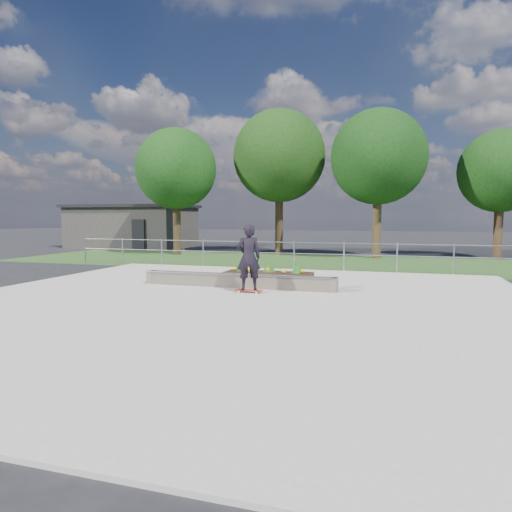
{
  "coord_description": "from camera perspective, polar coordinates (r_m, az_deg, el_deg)",
  "views": [
    {
      "loc": [
        3.86,
        -10.6,
        2.21
      ],
      "look_at": [
        0.2,
        1.5,
        1.1
      ],
      "focal_mm": 32.0,
      "sensor_mm": 36.0,
      "label": 1
    }
  ],
  "objects": [
    {
      "name": "grass_verge",
      "position": [
        22.05,
        6.67,
        -0.75
      ],
      "size": [
        30.0,
        8.0,
        0.02
      ],
      "primitive_type": "cube",
      "color": "#28491D",
      "rests_on": "ground"
    },
    {
      "name": "tree_far_left",
      "position": [
        26.55,
        -9.96,
        10.65
      ],
      "size": [
        4.55,
        4.55,
        7.15
      ],
      "color": "black",
      "rests_on": "ground"
    },
    {
      "name": "tree_far_right",
      "position": [
        26.7,
        28.28,
        9.29
      ],
      "size": [
        4.2,
        4.2,
        6.6
      ],
      "color": "#352115",
      "rests_on": "ground"
    },
    {
      "name": "planter_bed",
      "position": [
        15.44,
        1.45,
        -2.3
      ],
      "size": [
        3.0,
        1.2,
        0.61
      ],
      "color": "black",
      "rests_on": "concrete_slab"
    },
    {
      "name": "building",
      "position": [
        33.72,
        -15.17,
        3.65
      ],
      "size": [
        8.4,
        5.4,
        3.0
      ],
      "color": "#302D2A",
      "rests_on": "ground"
    },
    {
      "name": "grind_ledge",
      "position": [
        13.82,
        -2.31,
        -3.08
      ],
      "size": [
        6.0,
        0.44,
        0.43
      ],
      "color": "brown",
      "rests_on": "concrete_slab"
    },
    {
      "name": "ground",
      "position": [
        11.49,
        -3.14,
        -6.07
      ],
      "size": [
        120.0,
        120.0,
        0.0
      ],
      "primitive_type": "plane",
      "color": "black",
      "rests_on": "ground"
    },
    {
      "name": "tree_mid_right",
      "position": [
        24.8,
        15.05,
        11.84
      ],
      "size": [
        4.9,
        4.9,
        7.7
      ],
      "color": "#362615",
      "rests_on": "ground"
    },
    {
      "name": "fence",
      "position": [
        18.56,
        4.78,
        0.54
      ],
      "size": [
        20.06,
        0.06,
        1.2
      ],
      "color": "gray",
      "rests_on": "ground"
    },
    {
      "name": "tree_mid_left",
      "position": [
        26.6,
        2.93,
        12.34
      ],
      "size": [
        5.25,
        5.25,
        8.25
      ],
      "color": "#301F13",
      "rests_on": "ground"
    },
    {
      "name": "concrete_slab",
      "position": [
        11.49,
        -3.14,
        -5.93
      ],
      "size": [
        15.0,
        15.0,
        0.06
      ],
      "primitive_type": "cube",
      "color": "#AEA79A",
      "rests_on": "ground"
    },
    {
      "name": "skateboarder",
      "position": [
        12.74,
        -0.94,
        -0.18
      ],
      "size": [
        0.8,
        0.66,
        1.92
      ],
      "color": "white",
      "rests_on": "concrete_slab"
    }
  ]
}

